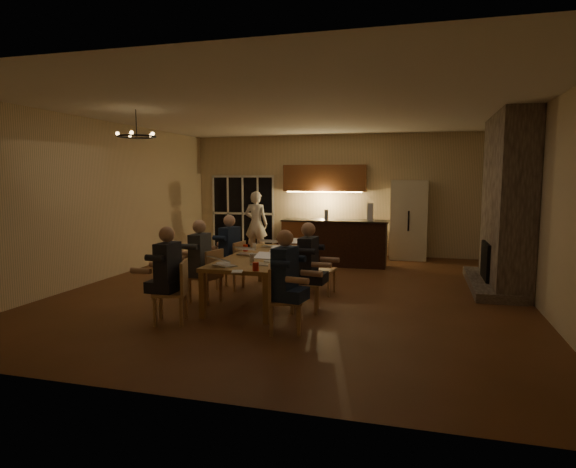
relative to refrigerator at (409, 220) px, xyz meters
The scene contains 43 objects.
floor 4.67m from the refrigerator, 114.60° to the right, with size 9.00×9.00×0.00m, color brown.
back_wall 2.03m from the refrigerator, 168.98° to the left, with size 8.00×0.04×3.20m, color beige.
left_wall 7.25m from the refrigerator, 144.97° to the right, with size 0.04×9.00×3.20m, color beige.
right_wall 4.70m from the refrigerator, 62.94° to the right, with size 0.04×9.00×3.20m, color beige.
ceiling 5.08m from the refrigerator, 114.60° to the right, with size 8.00×9.00×0.04m, color white.
french_doors 4.61m from the refrigerator, behind, with size 1.86×0.08×2.10m, color black.
fireplace 3.51m from the refrigerator, 58.61° to the right, with size 0.58×2.50×3.20m, color #76685D.
kitchenette 2.21m from the refrigerator, behind, with size 2.24×0.68×2.40m, color brown, non-canonical shape.
refrigerator is the anchor object (origin of this frame).
dining_table 5.44m from the refrigerator, 114.87° to the right, with size 1.10×2.78×0.75m, color #AE8445.
bar_island 2.00m from the refrigerator, 133.63° to the right, with size 1.87×0.68×1.08m, color black.
chair_left_near 7.27m from the refrigerator, 115.38° to the right, with size 0.44×0.44×0.89m, color tan, non-canonical shape.
chair_left_mid 6.24m from the refrigerator, 120.11° to the right, with size 0.44×0.44×0.89m, color tan, non-canonical shape.
chair_left_far 5.36m from the refrigerator, 125.63° to the right, with size 0.44×0.44×0.89m, color tan, non-canonical shape.
chair_right_near 6.68m from the refrigerator, 102.40° to the right, with size 0.44×0.44×0.89m, color tan, non-canonical shape.
chair_right_mid 5.67m from the refrigerator, 104.37° to the right, with size 0.44×0.44×0.89m, color tan, non-canonical shape.
chair_right_far 4.52m from the refrigerator, 107.98° to the right, with size 0.44×0.44×0.89m, color tan, non-canonical shape.
person_left_near 7.27m from the refrigerator, 115.55° to the right, with size 0.60×0.60×1.38m, color #21232A, non-canonical shape.
person_right_near 6.69m from the refrigerator, 102.28° to the right, with size 0.60×0.60×1.38m, color #1C2B46, non-canonical shape.
person_left_mid 6.30m from the refrigerator, 120.30° to the right, with size 0.60×0.60×1.38m, color #3A3E44, non-canonical shape.
person_right_mid 5.59m from the refrigerator, 104.17° to the right, with size 0.60×0.60×1.38m, color #21232A, non-canonical shape.
person_left_far 5.32m from the refrigerator, 125.93° to the right, with size 0.60×0.60×1.38m, color #1C2B46, non-canonical shape.
standing_person 3.94m from the refrigerator, behind, with size 0.62×0.41×1.71m, color silver.
chandelier 7.06m from the refrigerator, 130.05° to the right, with size 0.64×0.64×0.03m, color black.
laptop_a 6.49m from the refrigerator, 112.82° to the right, with size 0.32×0.28×0.23m, color silver, non-canonical shape.
laptop_b 6.07m from the refrigerator, 109.22° to the right, with size 0.32×0.28×0.23m, color silver, non-canonical shape.
laptop_c 5.51m from the refrigerator, 117.67° to the right, with size 0.32×0.28×0.23m, color silver, non-canonical shape.
laptop_d 5.38m from the refrigerator, 111.46° to the right, with size 0.32×0.28×0.23m, color silver, non-canonical shape.
laptop_e 4.58m from the refrigerator, 122.55° to the right, with size 0.32×0.28×0.23m, color silver, non-canonical shape.
laptop_f 4.41m from the refrigerator, 116.90° to the right, with size 0.32×0.28×0.23m, color silver, non-canonical shape.
mug_front 5.85m from the refrigerator, 112.94° to the right, with size 0.08×0.08×0.10m, color white.
mug_mid 4.80m from the refrigerator, 116.81° to the right, with size 0.08×0.08×0.10m, color white.
mug_back 4.97m from the refrigerator, 122.65° to the right, with size 0.08×0.08×0.10m, color white.
redcup_near 6.51m from the refrigerator, 107.36° to the right, with size 0.09×0.09×0.12m, color red.
redcup_mid 5.29m from the refrigerator, 121.04° to the right, with size 0.09×0.09×0.12m, color red.
can_silver 6.00m from the refrigerator, 111.84° to the right, with size 0.07×0.07×0.12m, color #B2B2B7.
can_cola 4.26m from the refrigerator, 124.63° to the right, with size 0.07×0.07×0.12m, color #3F0F0C.
plate_near 5.80m from the refrigerator, 109.60° to the right, with size 0.24×0.24×0.02m, color white.
plate_left 6.38m from the refrigerator, 114.11° to the right, with size 0.22×0.22×0.02m, color white.
plate_far 4.62m from the refrigerator, 114.35° to the right, with size 0.27×0.27×0.02m, color white.
notepad 6.73m from the refrigerator, 108.77° to the right, with size 0.15×0.21×0.01m, color white.
bar_bottle 2.36m from the refrigerator, 142.10° to the right, with size 0.09×0.09×0.24m, color #99999E.
bar_blender 1.62m from the refrigerator, 121.77° to the right, with size 0.13×0.13×0.40m, color silver.
Camera 1 is at (2.17, -8.37, 2.05)m, focal length 30.00 mm.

